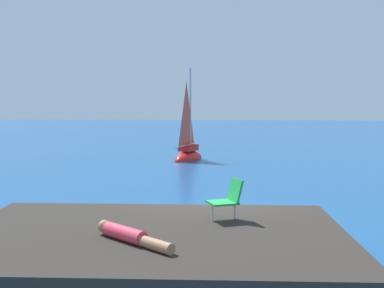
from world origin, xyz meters
name	(u,v)px	position (x,y,z in m)	size (l,w,h in m)	color
ground_plane	(214,227)	(0.00, 0.00, 0.00)	(160.00, 160.00, 0.00)	navy
shore_ledge	(151,256)	(-0.90, -3.68, 0.44)	(6.86, 4.50, 0.87)	#2D2823
boulder_seaward	(195,236)	(-0.39, -0.85, 0.00)	(1.02, 0.81, 0.56)	#2D251F
boulder_inland	(125,244)	(-1.88, -1.64, 0.00)	(1.16, 0.93, 0.64)	#292326
sailboat_near	(188,154)	(-2.22, 14.25, 0.30)	(1.88, 3.10, 5.59)	red
person_sunbather	(130,235)	(-1.12, -4.36, 0.99)	(1.47, 1.19, 0.25)	#DB384C
beach_chair	(228,197)	(0.42, -2.74, 1.31)	(0.74, 0.68, 0.80)	green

